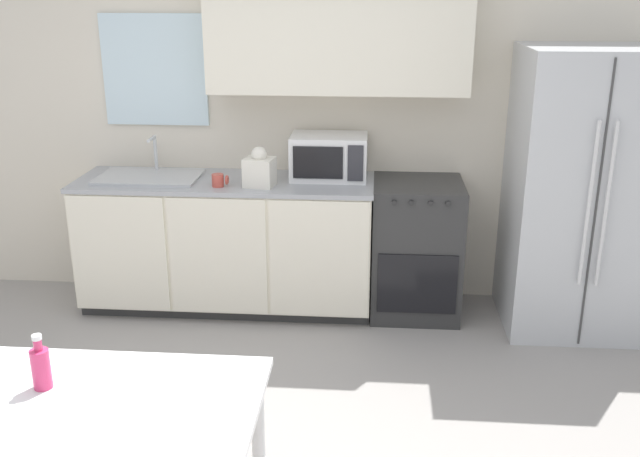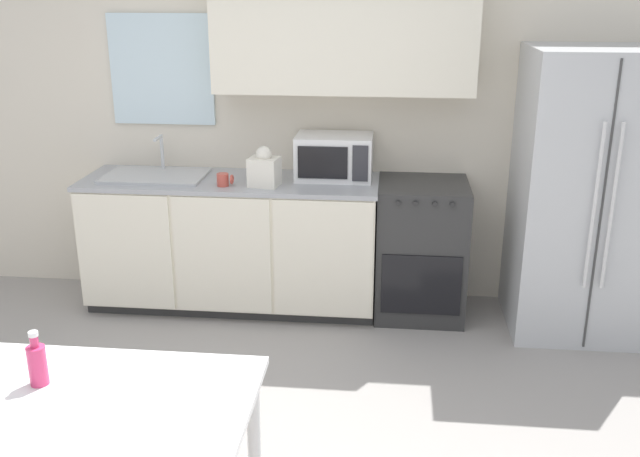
{
  "view_description": "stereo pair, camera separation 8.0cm",
  "coord_description": "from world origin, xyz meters",
  "views": [
    {
      "loc": [
        0.66,
        -2.71,
        2.17
      ],
      "look_at": [
        0.41,
        0.54,
        1.05
      ],
      "focal_mm": 40.0,
      "sensor_mm": 36.0,
      "label": 1
    },
    {
      "loc": [
        0.74,
        -2.7,
        2.17
      ],
      "look_at": [
        0.41,
        0.54,
        1.05
      ],
      "focal_mm": 40.0,
      "sensor_mm": 36.0,
      "label": 2
    }
  ],
  "objects": [
    {
      "name": "coffee_mug",
      "position": [
        -0.34,
        1.7,
        0.97
      ],
      "size": [
        0.11,
        0.08,
        0.08
      ],
      "color": "#BF4C3F",
      "rests_on": "kitchen_counter"
    },
    {
      "name": "microwave",
      "position": [
        0.36,
        1.97,
        1.07
      ],
      "size": [
        0.51,
        0.36,
        0.3
      ],
      "color": "silver",
      "rests_on": "kitchen_counter"
    },
    {
      "name": "wall_back",
      "position": [
        0.06,
        2.17,
        1.44
      ],
      "size": [
        12.0,
        0.38,
        2.7
      ],
      "color": "beige",
      "rests_on": "ground_plane"
    },
    {
      "name": "kitchen_counter",
      "position": [
        -0.34,
        1.87,
        0.47
      ],
      "size": [
        2.01,
        0.64,
        0.92
      ],
      "color": "#333333",
      "rests_on": "ground_plane"
    },
    {
      "name": "kitchen_sink",
      "position": [
        -0.86,
        1.87,
        0.94
      ],
      "size": [
        0.68,
        0.43,
        0.26
      ],
      "color": "#B7BABC",
      "rests_on": "kitchen_counter"
    },
    {
      "name": "oven_range",
      "position": [
        0.96,
        1.88,
        0.46
      ],
      "size": [
        0.6,
        0.61,
        0.93
      ],
      "color": "#2D2D2D",
      "rests_on": "ground_plane"
    },
    {
      "name": "drink_bottle",
      "position": [
        -0.55,
        -0.47,
        0.83
      ],
      "size": [
        0.07,
        0.07,
        0.22
      ],
      "color": "#DB386B",
      "rests_on": "dining_table"
    },
    {
      "name": "refrigerator",
      "position": [
        1.97,
        1.79,
        0.91
      ],
      "size": [
        0.84,
        0.81,
        1.82
      ],
      "color": "silver",
      "rests_on": "ground_plane"
    },
    {
      "name": "grocery_bag_0",
      "position": [
        -0.08,
        1.73,
        1.04
      ],
      "size": [
        0.21,
        0.19,
        0.26
      ],
      "rotation": [
        0.0,
        0.0,
        -0.16
      ],
      "color": "silver",
      "rests_on": "kitchen_counter"
    },
    {
      "name": "dining_table",
      "position": [
        -0.33,
        -0.57,
        0.64
      ],
      "size": [
        1.22,
        0.79,
        0.74
      ],
      "color": "white",
      "rests_on": "ground_plane"
    }
  ]
}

